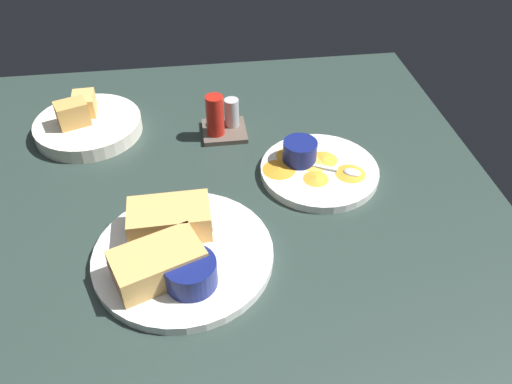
% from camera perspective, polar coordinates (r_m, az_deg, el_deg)
% --- Properties ---
extents(ground_plane, '(1.10, 1.10, 0.03)m').
position_cam_1_polar(ground_plane, '(0.90, -6.51, -2.92)').
color(ground_plane, '#283833').
extents(plate_sandwich_main, '(0.28, 0.28, 0.02)m').
position_cam_1_polar(plate_sandwich_main, '(0.81, -8.13, -7.00)').
color(plate_sandwich_main, white).
rests_on(plate_sandwich_main, ground_plane).
extents(sandwich_half_near, '(0.13, 0.08, 0.05)m').
position_cam_1_polar(sandwich_half_near, '(0.82, -9.66, -3.01)').
color(sandwich_half_near, tan).
rests_on(sandwich_half_near, plate_sandwich_main).
extents(sandwich_half_far, '(0.15, 0.12, 0.05)m').
position_cam_1_polar(sandwich_half_far, '(0.76, -10.93, -7.85)').
color(sandwich_half_far, tan).
rests_on(sandwich_half_far, plate_sandwich_main).
extents(ramekin_dark_sauce, '(0.08, 0.08, 0.04)m').
position_cam_1_polar(ramekin_dark_sauce, '(0.75, -7.36, -8.90)').
color(ramekin_dark_sauce, navy).
rests_on(ramekin_dark_sauce, plate_sandwich_main).
extents(spoon_by_dark_ramekin, '(0.04, 0.10, 0.01)m').
position_cam_1_polar(spoon_by_dark_ramekin, '(0.80, -8.68, -6.81)').
color(spoon_by_dark_ramekin, silver).
rests_on(spoon_by_dark_ramekin, plate_sandwich_main).
extents(plate_chips_companion, '(0.22, 0.22, 0.02)m').
position_cam_1_polar(plate_chips_companion, '(0.96, 7.11, 2.36)').
color(plate_chips_companion, white).
rests_on(plate_chips_companion, ground_plane).
extents(ramekin_light_gravy, '(0.06, 0.06, 0.04)m').
position_cam_1_polar(ramekin_light_gravy, '(0.96, 4.95, 4.63)').
color(ramekin_light_gravy, navy).
rests_on(ramekin_light_gravy, plate_chips_companion).
extents(spoon_by_gravy_ramekin, '(0.10, 0.06, 0.01)m').
position_cam_1_polar(spoon_by_gravy_ramekin, '(0.95, 9.96, 2.33)').
color(spoon_by_gravy_ramekin, silver).
rests_on(spoon_by_gravy_ramekin, plate_chips_companion).
extents(plantain_chip_scatter, '(0.20, 0.14, 0.01)m').
position_cam_1_polar(plantain_chip_scatter, '(0.96, 6.18, 3.05)').
color(plantain_chip_scatter, gold).
rests_on(plantain_chip_scatter, plate_chips_companion).
extents(bread_basket_rear, '(0.22, 0.22, 0.08)m').
position_cam_1_polar(bread_basket_rear, '(1.12, -18.42, 7.25)').
color(bread_basket_rear, silver).
rests_on(bread_basket_rear, ground_plane).
extents(condiment_caddy, '(0.09, 0.09, 0.10)m').
position_cam_1_polar(condiment_caddy, '(1.05, -3.85, 8.07)').
color(condiment_caddy, brown).
rests_on(condiment_caddy, ground_plane).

